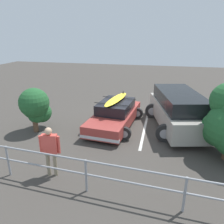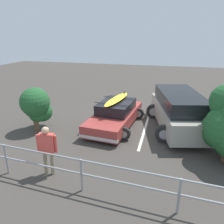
{
  "view_description": "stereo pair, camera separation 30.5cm",
  "coord_description": "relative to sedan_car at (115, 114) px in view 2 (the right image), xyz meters",
  "views": [
    {
      "loc": [
        -1.92,
        10.81,
        4.46
      ],
      "look_at": [
        0.25,
        1.37,
        0.95
      ],
      "focal_mm": 35.0,
      "sensor_mm": 36.0,
      "label": 1
    },
    {
      "loc": [
        -2.22,
        10.74,
        4.46
      ],
      "look_at": [
        0.25,
        1.37,
        0.95
      ],
      "focal_mm": 35.0,
      "sensor_mm": 36.0,
      "label": 2
    }
  ],
  "objects": [
    {
      "name": "ground_plane",
      "position": [
        -0.25,
        -0.72,
        -0.6
      ],
      "size": [
        44.0,
        44.0,
        0.02
      ],
      "primitive_type": "cube",
      "color": "#423D38",
      "rests_on": "ground"
    },
    {
      "name": "parking_stripe",
      "position": [
        -1.53,
        0.05,
        -0.59
      ],
      "size": [
        0.12,
        4.53,
        0.0
      ],
      "primitive_type": "cube",
      "rotation": [
        0.0,
        0.0,
        1.57
      ],
      "color": "silver",
      "rests_on": "ground"
    },
    {
      "name": "sedan_car",
      "position": [
        0.0,
        0.0,
        0.0
      ],
      "size": [
        2.62,
        4.53,
        1.52
      ],
      "color": "#9E3833",
      "rests_on": "ground"
    },
    {
      "name": "suv_car",
      "position": [
        -3.05,
        -0.39,
        0.35
      ],
      "size": [
        3.31,
        5.13,
        1.83
      ],
      "color": "#9E998E",
      "rests_on": "ground"
    },
    {
      "name": "person_bystander",
      "position": [
        1.13,
        4.55,
        0.44
      ],
      "size": [
        0.66,
        0.28,
        1.72
      ],
      "color": "gray",
      "rests_on": "ground"
    },
    {
      "name": "railing_fence",
      "position": [
        -0.23,
        5.05,
        0.15
      ],
      "size": [
        11.04,
        0.8,
        1.08
      ],
      "color": "gray",
      "rests_on": "ground"
    },
    {
      "name": "bush_near_left",
      "position": [
        3.53,
        1.36,
        0.54
      ],
      "size": [
        1.39,
        1.59,
        2.11
      ],
      "color": "brown",
      "rests_on": "ground"
    }
  ]
}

